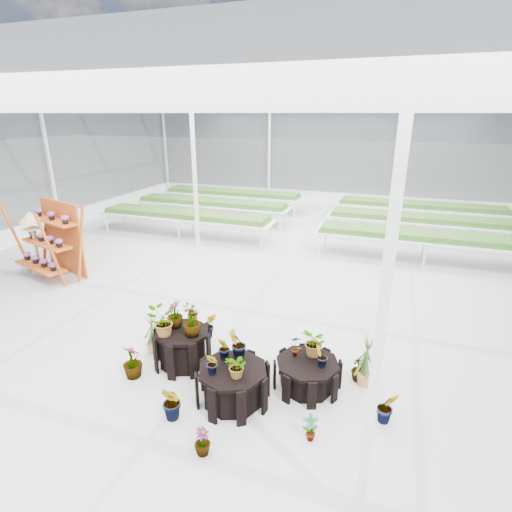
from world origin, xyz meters
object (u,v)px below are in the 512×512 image
(shelf_rack, at_px, (48,241))
(bird_table, at_px, (35,243))
(plinth_mid, at_px, (233,385))
(plinth_low, at_px, (307,374))
(plinth_tall, at_px, (183,347))

(shelf_rack, bearing_deg, bird_table, -171.45)
(plinth_mid, relative_size, shelf_rack, 0.55)
(plinth_low, bearing_deg, shelf_rack, 162.89)
(plinth_tall, bearing_deg, shelf_rack, 155.58)
(plinth_low, bearing_deg, plinth_tall, -177.40)
(plinth_tall, distance_m, plinth_low, 2.20)
(plinth_tall, xyz_separation_m, shelf_rack, (-5.32, 2.42, 0.67))
(plinth_tall, relative_size, plinth_low, 0.92)
(shelf_rack, bearing_deg, plinth_low, -0.30)
(plinth_tall, height_order, plinth_low, plinth_tall)
(plinth_tall, height_order, bird_table, bird_table)
(plinth_low, relative_size, shelf_rack, 0.52)
(plinth_mid, height_order, bird_table, bird_table)
(plinth_mid, bearing_deg, shelf_rack, 155.18)
(plinth_low, xyz_separation_m, shelf_rack, (-7.52, 2.32, 0.77))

